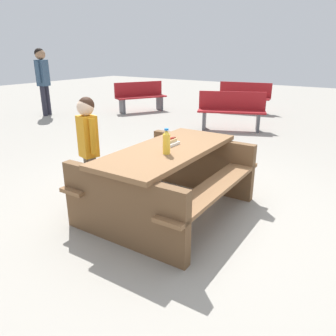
{
  "coord_description": "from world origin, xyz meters",
  "views": [
    {
      "loc": [
        -2.77,
        -1.9,
        1.73
      ],
      "look_at": [
        0.0,
        0.0,
        0.52
      ],
      "focal_mm": 35.19,
      "sensor_mm": 36.0,
      "label": 1
    }
  ],
  "objects_px": {
    "child_in_coat": "(88,137)",
    "picnic_table": "(168,175)",
    "park_bench_far": "(140,96)",
    "park_bench_mid": "(244,97)",
    "park_bench_near": "(231,110)",
    "hotdog_tray": "(171,142)",
    "bystander_adult": "(42,73)",
    "soda_bottle": "(166,142)"
  },
  "relations": [
    {
      "from": "hotdog_tray",
      "to": "park_bench_far",
      "type": "relative_size",
      "value": 0.12
    },
    {
      "from": "soda_bottle",
      "to": "hotdog_tray",
      "type": "xyz_separation_m",
      "value": [
        0.3,
        0.14,
        -0.09
      ]
    },
    {
      "from": "hotdog_tray",
      "to": "park_bench_near",
      "type": "height_order",
      "value": "park_bench_near"
    },
    {
      "from": "child_in_coat",
      "to": "park_bench_mid",
      "type": "relative_size",
      "value": 0.81
    },
    {
      "from": "soda_bottle",
      "to": "park_bench_far",
      "type": "height_order",
      "value": "soda_bottle"
    },
    {
      "from": "picnic_table",
      "to": "child_in_coat",
      "type": "bearing_deg",
      "value": 106.69
    },
    {
      "from": "picnic_table",
      "to": "bystander_adult",
      "type": "xyz_separation_m",
      "value": [
        2.91,
        6.13,
        0.7
      ]
    },
    {
      "from": "picnic_table",
      "to": "bystander_adult",
      "type": "height_order",
      "value": "bystander_adult"
    },
    {
      "from": "child_in_coat",
      "to": "bystander_adult",
      "type": "distance_m",
      "value": 6.11
    },
    {
      "from": "park_bench_mid",
      "to": "park_bench_far",
      "type": "height_order",
      "value": "same"
    },
    {
      "from": "park_bench_far",
      "to": "bystander_adult",
      "type": "height_order",
      "value": "bystander_adult"
    },
    {
      "from": "hotdog_tray",
      "to": "child_in_coat",
      "type": "distance_m",
      "value": 0.97
    },
    {
      "from": "hotdog_tray",
      "to": "bystander_adult",
      "type": "height_order",
      "value": "bystander_adult"
    },
    {
      "from": "soda_bottle",
      "to": "hotdog_tray",
      "type": "bearing_deg",
      "value": 25.43
    },
    {
      "from": "park_bench_far",
      "to": "child_in_coat",
      "type": "bearing_deg",
      "value": -146.41
    },
    {
      "from": "picnic_table",
      "to": "park_bench_far",
      "type": "height_order",
      "value": "park_bench_far"
    },
    {
      "from": "park_bench_near",
      "to": "park_bench_mid",
      "type": "xyz_separation_m",
      "value": [
        2.28,
        0.63,
        0.0
      ]
    },
    {
      "from": "park_bench_mid",
      "to": "soda_bottle",
      "type": "bearing_deg",
      "value": -164.28
    },
    {
      "from": "hotdog_tray",
      "to": "child_in_coat",
      "type": "height_order",
      "value": "child_in_coat"
    },
    {
      "from": "soda_bottle",
      "to": "park_bench_near",
      "type": "bearing_deg",
      "value": 15.83
    },
    {
      "from": "soda_bottle",
      "to": "hotdog_tray",
      "type": "relative_size",
      "value": 1.43
    },
    {
      "from": "park_bench_near",
      "to": "park_bench_mid",
      "type": "distance_m",
      "value": 2.37
    },
    {
      "from": "child_in_coat",
      "to": "park_bench_mid",
      "type": "xyz_separation_m",
      "value": [
        6.75,
        0.85,
        -0.35
      ]
    },
    {
      "from": "soda_bottle",
      "to": "park_bench_near",
      "type": "xyz_separation_m",
      "value": [
        4.37,
        1.24,
        -0.42
      ]
    },
    {
      "from": "picnic_table",
      "to": "park_bench_mid",
      "type": "distance_m",
      "value": 6.71
    },
    {
      "from": "park_bench_far",
      "to": "hotdog_tray",
      "type": "bearing_deg",
      "value": -137.84
    },
    {
      "from": "picnic_table",
      "to": "park_bench_mid",
      "type": "xyz_separation_m",
      "value": [
        6.47,
        1.77,
        0.0
      ]
    },
    {
      "from": "child_in_coat",
      "to": "park_bench_far",
      "type": "relative_size",
      "value": 0.82
    },
    {
      "from": "hotdog_tray",
      "to": "picnic_table",
      "type": "bearing_deg",
      "value": -162.11
    },
    {
      "from": "park_bench_mid",
      "to": "park_bench_far",
      "type": "relative_size",
      "value": 1.02
    },
    {
      "from": "child_in_coat",
      "to": "picnic_table",
      "type": "bearing_deg",
      "value": -73.31
    },
    {
      "from": "hotdog_tray",
      "to": "park_bench_mid",
      "type": "distance_m",
      "value": 6.59
    },
    {
      "from": "soda_bottle",
      "to": "hotdog_tray",
      "type": "distance_m",
      "value": 0.34
    },
    {
      "from": "bystander_adult",
      "to": "child_in_coat",
      "type": "bearing_deg",
      "value": -121.46
    },
    {
      "from": "park_bench_mid",
      "to": "bystander_adult",
      "type": "relative_size",
      "value": 0.87
    },
    {
      "from": "picnic_table",
      "to": "child_in_coat",
      "type": "distance_m",
      "value": 1.03
    },
    {
      "from": "soda_bottle",
      "to": "park_bench_near",
      "type": "height_order",
      "value": "soda_bottle"
    },
    {
      "from": "soda_bottle",
      "to": "bystander_adult",
      "type": "distance_m",
      "value": 6.96
    },
    {
      "from": "soda_bottle",
      "to": "park_bench_mid",
      "type": "bearing_deg",
      "value": 15.72
    },
    {
      "from": "park_bench_far",
      "to": "picnic_table",
      "type": "bearing_deg",
      "value": -138.3
    },
    {
      "from": "picnic_table",
      "to": "bystander_adult",
      "type": "relative_size",
      "value": 1.03
    },
    {
      "from": "bystander_adult",
      "to": "park_bench_far",
      "type": "bearing_deg",
      "value": -42.19
    }
  ]
}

